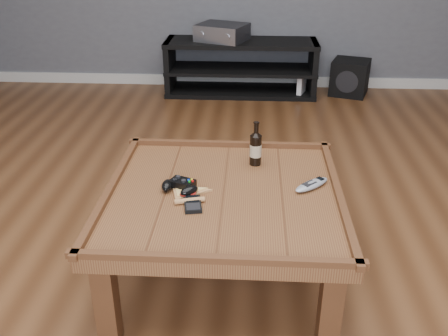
# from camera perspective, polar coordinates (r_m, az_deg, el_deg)

# --- Properties ---
(ground) EXTENTS (6.00, 6.00, 0.00)m
(ground) POSITION_cam_1_polar(r_m,az_deg,el_deg) (2.39, -0.05, -12.25)
(ground) COLOR #4A2915
(ground) RESTS_ON ground
(baseboard) EXTENTS (5.00, 0.02, 0.10)m
(baseboard) POSITION_cam_1_polar(r_m,az_deg,el_deg) (5.06, 1.98, 9.94)
(baseboard) COLOR silver
(baseboard) RESTS_ON ground
(coffee_table) EXTENTS (1.03, 1.03, 0.48)m
(coffee_table) POSITION_cam_1_polar(r_m,az_deg,el_deg) (2.16, -0.05, -4.15)
(coffee_table) COLOR #522B17
(coffee_table) RESTS_ON ground
(media_console) EXTENTS (1.40, 0.45, 0.50)m
(media_console) POSITION_cam_1_polar(r_m,az_deg,el_deg) (4.77, 1.94, 11.37)
(media_console) COLOR black
(media_console) RESTS_ON ground
(beer_bottle) EXTENTS (0.06, 0.06, 0.21)m
(beer_bottle) POSITION_cam_1_polar(r_m,az_deg,el_deg) (2.34, 3.64, 2.35)
(beer_bottle) COLOR black
(beer_bottle) RESTS_ON coffee_table
(game_controller) EXTENTS (0.17, 0.15, 0.05)m
(game_controller) POSITION_cam_1_polar(r_m,az_deg,el_deg) (2.14, -5.06, -2.08)
(game_controller) COLOR black
(game_controller) RESTS_ON coffee_table
(pizza_slice) EXTENTS (0.19, 0.25, 0.02)m
(pizza_slice) POSITION_cam_1_polar(r_m,az_deg,el_deg) (2.12, -4.21, -2.87)
(pizza_slice) COLOR #B47C4E
(pizza_slice) RESTS_ON coffee_table
(smartphone) EXTENTS (0.09, 0.14, 0.02)m
(smartphone) POSITION_cam_1_polar(r_m,az_deg,el_deg) (2.03, -3.60, -4.15)
(smartphone) COLOR black
(smartphone) RESTS_ON coffee_table
(remote_control) EXTENTS (0.18, 0.17, 0.03)m
(remote_control) POSITION_cam_1_polar(r_m,az_deg,el_deg) (2.20, 9.99, -1.87)
(remote_control) COLOR gray
(remote_control) RESTS_ON coffee_table
(av_receiver) EXTENTS (0.52, 0.48, 0.15)m
(av_receiver) POSITION_cam_1_polar(r_m,az_deg,el_deg) (4.70, -0.23, 15.25)
(av_receiver) COLOR black
(av_receiver) RESTS_ON media_console
(subwoofer) EXTENTS (0.41, 0.41, 0.32)m
(subwoofer) POSITION_cam_1_polar(r_m,az_deg,el_deg) (4.91, 14.18, 10.01)
(subwoofer) COLOR black
(subwoofer) RESTS_ON ground
(game_console) EXTENTS (0.15, 0.20, 0.22)m
(game_console) POSITION_cam_1_polar(r_m,az_deg,el_deg) (4.75, 8.83, 9.14)
(game_console) COLOR slate
(game_console) RESTS_ON ground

